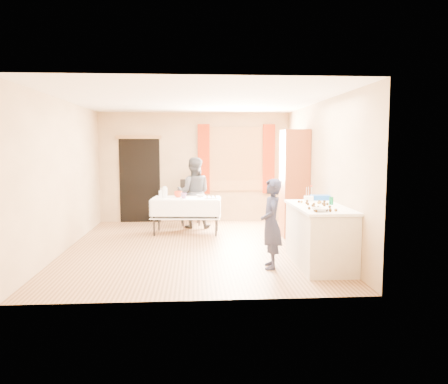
{
  "coord_description": "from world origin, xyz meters",
  "views": [
    {
      "loc": [
        -0.0,
        -7.72,
        1.81
      ],
      "look_at": [
        0.52,
        0.0,
        0.99
      ],
      "focal_mm": 35.0,
      "sensor_mm": 36.0,
      "label": 1
    }
  ],
  "objects": [
    {
      "name": "party_table",
      "position": [
        -0.18,
        1.25,
        0.45
      ],
      "size": [
        1.47,
        0.85,
        0.75
      ],
      "rotation": [
        0.0,
        0.0,
        -0.09
      ],
      "color": "black",
      "rests_on": "floor"
    },
    {
      "name": "wall_right",
      "position": [
        2.26,
        0.0,
        1.3
      ],
      "size": [
        0.02,
        5.5,
        2.6
      ],
      "primitive_type": "cube",
      "color": "tan",
      "rests_on": "floor"
    },
    {
      "name": "window_frame",
      "position": [
        1.0,
        2.72,
        1.5
      ],
      "size": [
        1.32,
        0.06,
        1.52
      ],
      "primitive_type": "cube",
      "color": "olive",
      "rests_on": "wall_back"
    },
    {
      "name": "door_lintel",
      "position": [
        -1.3,
        2.7,
        2.02
      ],
      "size": [
        1.05,
        0.06,
        0.08
      ],
      "primitive_type": "cube",
      "color": "olive",
      "rests_on": "wall_back"
    },
    {
      "name": "doorway",
      "position": [
        -1.3,
        2.73,
        1.0
      ],
      "size": [
        0.95,
        0.04,
        2.0
      ],
      "primitive_type": "cube",
      "color": "black",
      "rests_on": "floor"
    },
    {
      "name": "girl",
      "position": [
        1.13,
        -1.43,
        0.67
      ],
      "size": [
        0.54,
        0.4,
        1.33
      ],
      "primitive_type": "imported",
      "rotation": [
        0.0,
        0.0,
        -1.65
      ],
      "color": "#1D1F39",
      "rests_on": "floor"
    },
    {
      "name": "wall_left",
      "position": [
        -2.26,
        0.0,
        1.3
      ],
      "size": [
        0.02,
        5.5,
        2.6
      ],
      "primitive_type": "cube",
      "color": "tan",
      "rests_on": "floor"
    },
    {
      "name": "bottle",
      "position": [
        -0.71,
        1.48,
        0.84
      ],
      "size": [
        0.11,
        0.11,
        0.18
      ],
      "primitive_type": "imported",
      "rotation": [
        0.0,
        0.0,
        0.15
      ],
      "color": "white",
      "rests_on": "party_table"
    },
    {
      "name": "counter",
      "position": [
        1.89,
        -1.31,
        0.45
      ],
      "size": [
        0.77,
        1.62,
        0.91
      ],
      "color": "beige",
      "rests_on": "floor"
    },
    {
      "name": "ceiling",
      "position": [
        0.0,
        0.0,
        2.61
      ],
      "size": [
        4.5,
        5.5,
        0.02
      ],
      "primitive_type": "cube",
      "color": "white",
      "rests_on": "floor"
    },
    {
      "name": "floor",
      "position": [
        0.0,
        0.0,
        -0.01
      ],
      "size": [
        4.5,
        5.5,
        0.02
      ],
      "primitive_type": "cube",
      "color": "#9E7047",
      "rests_on": "ground"
    },
    {
      "name": "blue_basket",
      "position": [
        2.1,
        -0.59,
        0.95
      ],
      "size": [
        0.31,
        0.21,
        0.08
      ],
      "primitive_type": "cube",
      "rotation": [
        0.0,
        0.0,
        0.03
      ],
      "color": "blue",
      "rests_on": "counter"
    },
    {
      "name": "soda_can",
      "position": [
        2.1,
        -1.2,
        0.97
      ],
      "size": [
        0.08,
        0.08,
        0.12
      ],
      "primitive_type": "cylinder",
      "rotation": [
        0.0,
        0.0,
        -0.23
      ],
      "color": "#0E7D43",
      "rests_on": "counter"
    },
    {
      "name": "wall_back",
      "position": [
        0.0,
        2.76,
        1.3
      ],
      "size": [
        4.5,
        0.02,
        2.6
      ],
      "primitive_type": "cube",
      "color": "tan",
      "rests_on": "floor"
    },
    {
      "name": "small_bowl",
      "position": [
        0.13,
        1.35,
        0.78
      ],
      "size": [
        0.22,
        0.22,
        0.06
      ],
      "primitive_type": "imported",
      "rotation": [
        0.0,
        0.0,
        0.11
      ],
      "color": "white",
      "rests_on": "party_table"
    },
    {
      "name": "cup_red",
      "position": [
        -0.34,
        1.31,
        0.81
      ],
      "size": [
        0.21,
        0.21,
        0.13
      ],
      "primitive_type": "imported",
      "rotation": [
        0.0,
        0.0,
        0.14
      ],
      "color": "red",
      "rests_on": "party_table"
    },
    {
      "name": "curtain_left",
      "position": [
        0.22,
        2.67,
        1.5
      ],
      "size": [
        0.28,
        0.06,
        1.65
      ],
      "primitive_type": "cube",
      "color": "maroon",
      "rests_on": "wall_back"
    },
    {
      "name": "mixing_bowl",
      "position": [
        1.71,
        -1.87,
        0.94
      ],
      "size": [
        0.28,
        0.28,
        0.05
      ],
      "primitive_type": "imported",
      "rotation": [
        0.0,
        0.0,
        0.15
      ],
      "color": "white",
      "rests_on": "counter"
    },
    {
      "name": "foam_block",
      "position": [
        1.87,
        -0.71,
        0.95
      ],
      "size": [
        0.17,
        0.13,
        0.08
      ],
      "primitive_type": "cube",
      "rotation": [
        0.0,
        0.0,
        -0.2
      ],
      "color": "white",
      "rests_on": "counter"
    },
    {
      "name": "chair",
      "position": [
        -0.11,
        2.28,
        0.31
      ],
      "size": [
        0.47,
        0.47,
        1.04
      ],
      "rotation": [
        0.0,
        0.0,
        0.09
      ],
      "color": "black",
      "rests_on": "floor"
    },
    {
      "name": "cabinet",
      "position": [
        1.99,
        0.85,
        1.07
      ],
      "size": [
        0.5,
        0.6,
        2.13
      ],
      "primitive_type": "cube",
      "color": "brown",
      "rests_on": "floor"
    },
    {
      "name": "curtain_right",
      "position": [
        1.78,
        2.67,
        1.5
      ],
      "size": [
        0.28,
        0.06,
        1.65
      ],
      "primitive_type": "cube",
      "color": "maroon",
      "rests_on": "wall_back"
    },
    {
      "name": "window_pane",
      "position": [
        1.0,
        2.71,
        1.5
      ],
      "size": [
        1.2,
        0.02,
        1.4
      ],
      "primitive_type": "cube",
      "color": "white",
      "rests_on": "wall_back"
    },
    {
      "name": "cake_balls",
      "position": [
        1.82,
        -1.46,
        0.93
      ],
      "size": [
        0.48,
        1.13,
        0.04
      ],
      "color": "#3F2314",
      "rests_on": "counter"
    },
    {
      "name": "woman",
      "position": [
        -0.02,
        1.89,
        0.78
      ],
      "size": [
        0.84,
        0.7,
        1.56
      ],
      "primitive_type": "imported",
      "rotation": [
        0.0,
        0.0,
        3.07
      ],
      "color": "black",
      "rests_on": "floor"
    },
    {
      "name": "wall_front",
      "position": [
        0.0,
        -2.76,
        1.3
      ],
      "size": [
        4.5,
        0.02,
        2.6
      ],
      "primitive_type": "cube",
      "color": "tan",
      "rests_on": "floor"
    },
    {
      "name": "pitcher",
      "position": [
        -0.61,
        1.19,
        0.86
      ],
      "size": [
        0.12,
        0.12,
        0.22
      ],
      "primitive_type": "cylinder",
      "rotation": [
        0.0,
        0.0,
        -0.09
      ],
      "color": "silver",
      "rests_on": "party_table"
    },
    {
      "name": "pastry_tray",
      "position": [
        0.33,
        1.08,
        0.76
      ],
      "size": [
        0.28,
        0.2,
        0.02
      ],
      "primitive_type": "cube",
      "rotation": [
        0.0,
        0.0,
        0.01
      ],
      "color": "white",
      "rests_on": "party_table"
    },
    {
      "name": "cup_rainbow",
      "position": [
        -0.22,
        1.1,
        0.81
      ],
      "size": [
        0.18,
        0.18,
        0.12
      ],
      "primitive_type": "imported",
      "rotation": [
        0.0,
        0.0,
        -0.23
      ],
      "color": "red",
      "rests_on": "party_table"
    }
  ]
}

